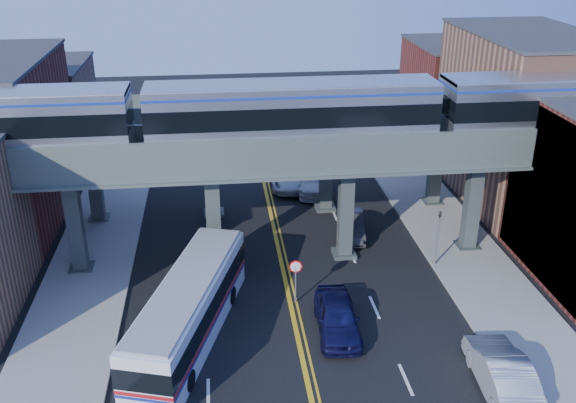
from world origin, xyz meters
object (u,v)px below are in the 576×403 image
car_lane_b (351,226)px  car_lane_a (337,317)px  transit_train (292,111)px  car_lane_d (314,179)px  transit_bus (189,310)px  traffic_signal (438,232)px  car_parked_curb (502,372)px  car_lane_c (290,176)px  stop_sign (296,274)px

car_lane_b → car_lane_a: bearing=-98.0°
transit_train → car_lane_d: (3.05, 10.73, -8.52)m
car_lane_d → transit_bus: bearing=-110.2°
transit_train → car_lane_d: size_ratio=8.34×
traffic_signal → car_parked_curb: 11.19m
transit_bus → car_lane_c: 20.64m
car_lane_a → car_parked_curb: 8.26m
car_lane_c → car_parked_curb: (6.51, -24.83, 0.12)m
car_lane_b → car_parked_curb: 16.06m
transit_bus → car_lane_a: bearing=-75.9°
car_lane_c → car_lane_d: 2.04m
transit_train → stop_sign: bearing=-94.6°
stop_sign → transit_bus: transit_bus is taller
car_lane_c → car_parked_curb: 25.67m
stop_sign → car_lane_b: 8.99m
car_lane_a → car_parked_curb: (6.45, -5.16, 0.05)m
traffic_signal → car_parked_curb: size_ratio=0.73×
car_lane_c → traffic_signal: bearing=-55.3°
transit_bus → stop_sign: bearing=-48.7°
car_parked_curb → car_lane_b: bearing=-73.1°
car_lane_b → car_lane_c: bearing=115.9°
stop_sign → car_lane_d: stop_sign is taller
car_lane_b → car_lane_c: 9.65m
stop_sign → car_lane_a: (1.75, -2.92, -0.88)m
car_lane_d → car_parked_curb: bearing=-72.4°
transit_train → car_lane_d: 14.04m
stop_sign → car_lane_b: size_ratio=0.59×
traffic_signal → transit_bus: traffic_signal is taller
stop_sign → transit_bus: 6.19m
transit_train → car_parked_curb: bearing=-59.2°
traffic_signal → car_lane_c: (-7.21, 13.75, -1.50)m
car_lane_c → car_lane_d: bearing=-23.1°
transit_train → transit_bus: bearing=-128.8°
car_lane_c → stop_sign: bearing=-88.7°
transit_bus → car_parked_curb: 14.93m
car_lane_b → car_parked_curb: bearing=-69.7°
stop_sign → car_lane_d: 16.13m
car_lane_b → stop_sign: bearing=-114.0°
transit_train → traffic_signal: transit_train is taller
stop_sign → car_lane_a: stop_sign is taller
stop_sign → traffic_signal: size_ratio=0.64×
transit_train → car_parked_curb: (7.80, -13.08, -8.47)m
car_lane_b → car_lane_c: car_lane_c is taller
car_lane_b → car_lane_d: size_ratio=0.74×
car_lane_b → car_parked_curb: (3.50, -15.67, 0.19)m
transit_train → car_lane_a: size_ratio=9.80×
car_lane_a → car_lane_b: (2.95, 10.51, -0.14)m
car_lane_b → car_parked_curb: size_ratio=0.80×
transit_train → stop_sign: 9.14m
transit_train → car_parked_curb: size_ratio=8.99×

